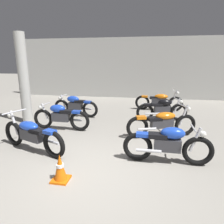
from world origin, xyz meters
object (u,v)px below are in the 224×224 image
(motorcycle_left_row_1, at_px, (61,116))
(traffic_cone, at_px, (60,168))
(motorcycle_right_row_0, at_px, (168,144))
(motorcycle_right_row_1, at_px, (162,122))
(motorcycle_right_row_2, at_px, (162,109))
(motorcycle_right_row_3, at_px, (159,101))
(support_pillar, at_px, (24,79))
(motorcycle_left_row_2, at_px, (75,105))
(motorcycle_left_row_0, at_px, (32,134))

(motorcycle_left_row_1, relative_size, traffic_cone, 3.65)
(motorcycle_right_row_0, bearing_deg, motorcycle_right_row_1, 90.39)
(motorcycle_right_row_2, bearing_deg, motorcycle_right_row_3, 91.13)
(motorcycle_right_row_1, relative_size, traffic_cone, 3.88)
(support_pillar, height_order, motorcycle_right_row_1, support_pillar)
(support_pillar, relative_size, motorcycle_right_row_3, 1.47)
(motorcycle_right_row_0, bearing_deg, support_pillar, 154.72)
(motorcycle_left_row_1, height_order, motorcycle_right_row_0, same)
(motorcycle_left_row_2, height_order, traffic_cone, motorcycle_left_row_2)
(motorcycle_right_row_2, bearing_deg, support_pillar, -167.91)
(motorcycle_left_row_0, height_order, motorcycle_left_row_2, motorcycle_left_row_0)
(motorcycle_right_row_0, distance_m, motorcycle_right_row_2, 3.36)
(motorcycle_right_row_3, bearing_deg, motorcycle_left_row_2, -154.40)
(motorcycle_left_row_1, distance_m, motorcycle_right_row_2, 3.76)
(support_pillar, bearing_deg, motorcycle_left_row_0, -55.32)
(traffic_cone, bearing_deg, motorcycle_right_row_3, 70.85)
(motorcycle_left_row_0, height_order, motorcycle_right_row_0, motorcycle_left_row_0)
(motorcycle_right_row_0, height_order, motorcycle_right_row_1, motorcycle_right_row_1)
(motorcycle_right_row_1, bearing_deg, motorcycle_right_row_0, -89.61)
(motorcycle_left_row_0, bearing_deg, support_pillar, 124.68)
(motorcycle_left_row_0, bearing_deg, motorcycle_left_row_1, 89.20)
(motorcycle_right_row_1, bearing_deg, traffic_cone, -127.34)
(motorcycle_right_row_0, height_order, traffic_cone, motorcycle_right_row_0)
(motorcycle_left_row_1, relative_size, motorcycle_left_row_2, 1.00)
(motorcycle_left_row_1, height_order, motorcycle_left_row_2, same)
(motorcycle_left_row_1, distance_m, motorcycle_right_row_0, 3.71)
(motorcycle_right_row_3, xyz_separation_m, traffic_cone, (-2.13, -6.13, -0.19))
(motorcycle_left_row_1, distance_m, motorcycle_left_row_2, 1.69)
(motorcycle_right_row_0, distance_m, motorcycle_right_row_1, 1.62)
(motorcycle_left_row_0, xyz_separation_m, motorcycle_right_row_3, (3.38, 5.02, 0.00))
(motorcycle_right_row_3, relative_size, traffic_cone, 4.02)
(support_pillar, bearing_deg, motorcycle_left_row_1, -19.80)
(motorcycle_right_row_2, bearing_deg, motorcycle_left_row_1, -154.29)
(motorcycle_left_row_0, bearing_deg, motorcycle_right_row_2, 44.13)
(motorcycle_left_row_0, xyz_separation_m, motorcycle_right_row_1, (3.30, 1.57, 0.00))
(motorcycle_right_row_1, relative_size, motorcycle_right_row_2, 1.07)
(support_pillar, xyz_separation_m, motorcycle_left_row_1, (1.58, -0.57, -1.14))
(motorcycle_right_row_0, distance_m, traffic_cone, 2.33)
(support_pillar, relative_size, motorcycle_left_row_1, 1.62)
(motorcycle_left_row_0, xyz_separation_m, motorcycle_right_row_2, (3.41, 3.31, 0.01))
(motorcycle_left_row_2, height_order, motorcycle_right_row_1, motorcycle_right_row_1)
(motorcycle_right_row_3, bearing_deg, motorcycle_right_row_1, -91.31)
(motorcycle_left_row_2, bearing_deg, motorcycle_right_row_1, -27.85)
(motorcycle_right_row_2, bearing_deg, motorcycle_left_row_2, 179.15)
(motorcycle_right_row_3, bearing_deg, motorcycle_left_row_0, -123.93)
(motorcycle_right_row_3, height_order, traffic_cone, motorcycle_right_row_3)
(motorcycle_right_row_1, distance_m, motorcycle_right_row_3, 3.45)
(motorcycle_right_row_3, bearing_deg, traffic_cone, -109.15)
(motorcycle_left_row_2, height_order, motorcycle_right_row_3, motorcycle_right_row_3)
(motorcycle_right_row_0, xyz_separation_m, traffic_cone, (-2.06, -1.06, -0.20))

